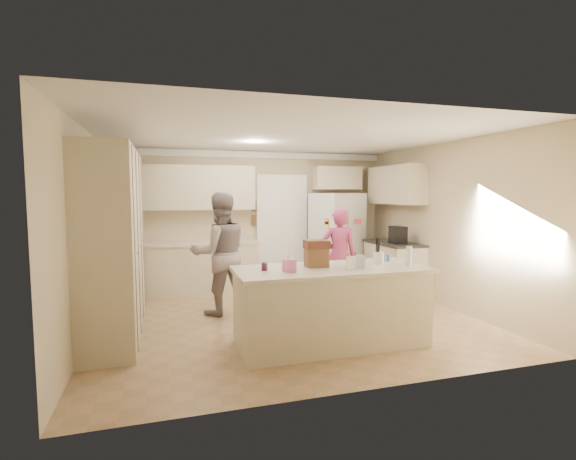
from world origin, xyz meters
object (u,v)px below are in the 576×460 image
object	(u,v)px
coffee_maker	(398,235)
island_base	(331,308)
tissue_box	(289,265)
utensil_crock	(379,258)
teen_boy	(220,253)
teen_girl	(339,255)
dollhouse_body	(316,258)
refrigerator	(337,239)

from	to	relation	value
coffee_maker	island_base	world-z (taller)	coffee_maker
tissue_box	utensil_crock	bearing A→B (deg)	7.13
teen_boy	teen_girl	world-z (taller)	teen_boy
tissue_box	dollhouse_body	bearing A→B (deg)	26.57
dollhouse_body	tissue_box	bearing A→B (deg)	-153.43
coffee_maker	teen_girl	distance (m)	1.20
dollhouse_body	island_base	bearing A→B (deg)	-33.69
teen_girl	island_base	bearing A→B (deg)	83.94
teen_boy	utensil_crock	bearing A→B (deg)	130.29
tissue_box	dollhouse_body	xyz separation A→B (m)	(0.40, 0.20, 0.04)
island_base	utensil_crock	world-z (taller)	utensil_crock
tissue_box	teen_girl	size ratio (longest dim) A/B	0.09
refrigerator	utensil_crock	size ratio (longest dim) A/B	12.00
dollhouse_body	teen_boy	size ratio (longest dim) A/B	0.14
utensil_crock	tissue_box	distance (m)	1.21
refrigerator	dollhouse_body	size ratio (longest dim) A/B	6.92
refrigerator	island_base	size ratio (longest dim) A/B	0.82
refrigerator	tissue_box	bearing A→B (deg)	-144.76
coffee_maker	teen_girl	world-z (taller)	teen_girl
coffee_maker	dollhouse_body	size ratio (longest dim) A/B	1.15
coffee_maker	teen_girl	xyz separation A→B (m)	(-1.16, -0.10, -0.30)
tissue_box	teen_girl	xyz separation A→B (m)	(1.44, 1.90, -0.22)
tissue_box	teen_girl	bearing A→B (deg)	52.84
island_base	dollhouse_body	bearing A→B (deg)	146.31
teen_boy	teen_girl	bearing A→B (deg)	177.06
coffee_maker	tissue_box	distance (m)	3.28
refrigerator	coffee_maker	size ratio (longest dim) A/B	6.00
teen_boy	dollhouse_body	bearing A→B (deg)	114.15
utensil_crock	dollhouse_body	bearing A→B (deg)	176.42
island_base	tissue_box	world-z (taller)	tissue_box
coffee_maker	island_base	bearing A→B (deg)	-137.17
refrigerator	teen_girl	world-z (taller)	refrigerator
coffee_maker	teen_girl	bearing A→B (deg)	-174.92
refrigerator	teen_boy	xyz separation A→B (m)	(-2.45, -1.31, 0.01)
tissue_box	teen_boy	world-z (taller)	teen_boy
refrigerator	coffee_maker	bearing A→B (deg)	-79.50
dollhouse_body	coffee_maker	bearing A→B (deg)	39.29
dollhouse_body	teen_boy	distance (m)	1.82
coffee_maker	island_base	xyz separation A→B (m)	(-2.05, -1.90, -0.63)
island_base	teen_boy	size ratio (longest dim) A/B	1.21
tissue_box	dollhouse_body	distance (m)	0.45
utensil_crock	refrigerator	bearing A→B (deg)	76.38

